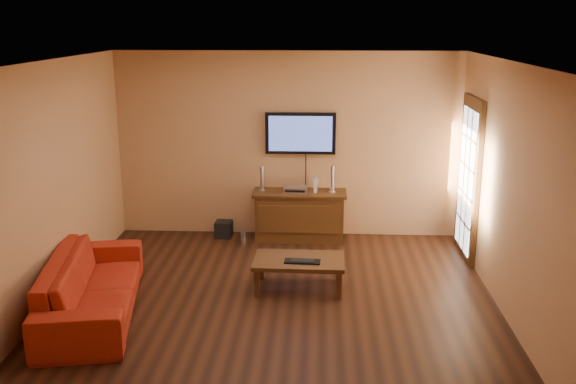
# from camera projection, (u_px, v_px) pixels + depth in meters

# --- Properties ---
(ground_plane) EXTENTS (5.00, 5.00, 0.00)m
(ground_plane) POSITION_uv_depth(u_px,v_px,m) (276.00, 303.00, 7.29)
(ground_plane) COLOR black
(ground_plane) RESTS_ON ground
(room_walls) EXTENTS (5.00, 5.00, 5.00)m
(room_walls) POSITION_uv_depth(u_px,v_px,m) (279.00, 147.00, 7.45)
(room_walls) COLOR tan
(room_walls) RESTS_ON ground
(french_door) EXTENTS (0.07, 1.02, 2.22)m
(french_door) POSITION_uv_depth(u_px,v_px,m) (468.00, 180.00, 8.53)
(french_door) COLOR #3C210D
(french_door) RESTS_ON ground
(media_console) EXTENTS (1.34, 0.51, 0.72)m
(media_console) POSITION_uv_depth(u_px,v_px,m) (300.00, 215.00, 9.34)
(media_console) COLOR #3C210D
(media_console) RESTS_ON ground
(television) EXTENTS (1.02, 0.08, 0.60)m
(television) POSITION_uv_depth(u_px,v_px,m) (300.00, 133.00, 9.24)
(television) COLOR black
(television) RESTS_ON ground
(coffee_table) EXTENTS (1.08, 0.66, 0.38)m
(coffee_table) POSITION_uv_depth(u_px,v_px,m) (299.00, 263.00, 7.61)
(coffee_table) COLOR #3C210D
(coffee_table) RESTS_ON ground
(sofa) EXTENTS (1.06, 2.33, 0.88)m
(sofa) POSITION_uv_depth(u_px,v_px,m) (91.00, 276.00, 6.93)
(sofa) COLOR #A52512
(sofa) RESTS_ON ground
(speaker_left) EXTENTS (0.10, 0.10, 0.36)m
(speaker_left) POSITION_uv_depth(u_px,v_px,m) (262.00, 180.00, 9.26)
(speaker_left) COLOR silver
(speaker_left) RESTS_ON media_console
(speaker_right) EXTENTS (0.10, 0.10, 0.38)m
(speaker_right) POSITION_uv_depth(u_px,v_px,m) (332.00, 180.00, 9.18)
(speaker_right) COLOR silver
(speaker_right) RESTS_ON media_console
(av_receiver) EXTENTS (0.35, 0.26, 0.08)m
(av_receiver) POSITION_uv_depth(u_px,v_px,m) (296.00, 189.00, 9.25)
(av_receiver) COLOR silver
(av_receiver) RESTS_ON media_console
(game_console) EXTENTS (0.06, 0.16, 0.21)m
(game_console) POSITION_uv_depth(u_px,v_px,m) (316.00, 185.00, 9.22)
(game_console) COLOR white
(game_console) RESTS_ON media_console
(subwoofer) EXTENTS (0.25, 0.25, 0.24)m
(subwoofer) POSITION_uv_depth(u_px,v_px,m) (224.00, 229.00, 9.49)
(subwoofer) COLOR black
(subwoofer) RESTS_ON ground
(bottle) EXTENTS (0.08, 0.08, 0.22)m
(bottle) POSITION_uv_depth(u_px,v_px,m) (243.00, 239.00, 9.11)
(bottle) COLOR white
(bottle) RESTS_ON ground
(keyboard) EXTENTS (0.43, 0.18, 0.03)m
(keyboard) POSITION_uv_depth(u_px,v_px,m) (302.00, 261.00, 7.49)
(keyboard) COLOR black
(keyboard) RESTS_ON coffee_table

